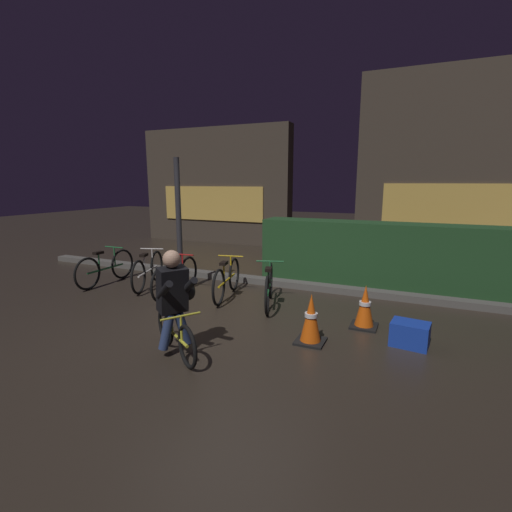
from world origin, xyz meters
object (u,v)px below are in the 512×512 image
Objects in this scene: parked_bike_left_mid at (148,270)px; parked_bike_center_left at (176,277)px; parked_bike_right_mid at (269,286)px; cyclist at (176,303)px; blue_crate at (410,334)px; parked_bike_leftmost at (106,268)px; traffic_cone_far at (365,307)px; street_post at (179,226)px; traffic_cone_near at (311,319)px; parked_bike_center_right at (227,279)px.

parked_bike_center_left is (0.79, -0.20, -0.01)m from parked_bike_left_mid.
cyclist reaches higher than parked_bike_right_mid.
blue_crate is at bearing -127.25° from parked_bike_right_mid.
parked_bike_leftmost reaches higher than blue_crate.
parked_bike_left_mid is 2.53m from parked_bike_right_mid.
street_post is at bearing 171.50° from traffic_cone_far.
parked_bike_right_mid is (3.43, 0.10, -0.01)m from parked_bike_leftmost.
traffic_cone_near is at bearing 68.65° from cyclist.
parked_bike_right_mid is (1.74, 0.13, -0.00)m from parked_bike_center_left.
street_post is at bearing 13.53° from parked_bike_center_left.
cyclist is at bearing -151.84° from blue_crate.
parked_bike_center_left reaches higher than blue_crate.
parked_bike_leftmost is 1.07× the size of parked_bike_right_mid.
parked_bike_center_left is at bearing -72.36° from street_post.
parked_bike_left_mid is 1.70m from parked_bike_center_right.
parked_bike_center_left is 1.05× the size of parked_bike_right_mid.
blue_crate is (0.60, -0.39, -0.14)m from traffic_cone_far.
parked_bike_leftmost is 2.41× the size of traffic_cone_near.
street_post is 4.00× the size of traffic_cone_far.
parked_bike_center_left is 1.22× the size of cyclist.
parked_bike_center_left is at bearing 171.11° from blue_crate.
cyclist is (0.50, -2.17, 0.31)m from parked_bike_center_right.
street_post is 1.68× the size of parked_bike_right_mid.
parked_bike_left_mid is 4.77m from blue_crate.
cyclist is at bearing -137.67° from traffic_cone_far.
street_post is at bearing 157.87° from cyclist.
parked_bike_center_right is at bearing 164.38° from blue_crate.
cyclist is at bearing 152.85° from parked_bike_right_mid.
parked_bike_center_right is at bearing 146.22° from traffic_cone_near.
street_post is 4.23m from blue_crate.
parked_bike_leftmost is 0.92m from parked_bike_left_mid.
blue_crate is 2.87m from cyclist.
parked_bike_center_right is at bearing -107.39° from parked_bike_left_mid.
traffic_cone_near is at bearing -127.06° from parked_bike_left_mid.
parked_bike_right_mid is at bearing 161.00° from blue_crate.
parked_bike_leftmost is at bearing 82.12° from parked_bike_left_mid.
parked_bike_center_left is at bearing 92.93° from parked_bike_center_right.
parked_bike_center_left and parked_bike_center_right have the same top height.
parked_bike_leftmost is 1.02× the size of parked_bike_center_left.
traffic_cone_near is at bearing -24.49° from street_post.
traffic_cone_far is (4.10, -0.42, -0.03)m from parked_bike_left_mid.
parked_bike_left_mid is 2.32× the size of traffic_cone_near.
street_post reaches higher than parked_bike_right_mid.
parked_bike_right_mid is 3.27× the size of blue_crate.
traffic_cone_far is (2.40, -0.45, -0.03)m from parked_bike_center_right.
street_post is 2.04m from parked_bike_right_mid.
traffic_cone_far is 2.59m from cyclist.
traffic_cone_far is 0.73m from blue_crate.
parked_bike_center_right is 0.83m from parked_bike_right_mid.
traffic_cone_near is at bearing -124.68° from traffic_cone_far.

